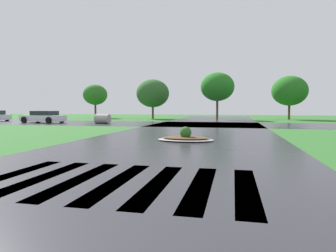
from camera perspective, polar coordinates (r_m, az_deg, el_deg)
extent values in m
cube|color=#2B2B30|center=(12.49, 1.16, -3.72)|extent=(9.91, 80.00, 0.01)
cube|color=#2B2B30|center=(27.79, 7.45, 0.32)|extent=(90.00, 8.92, 0.01)
cube|color=white|center=(8.01, -28.05, -8.31)|extent=(0.45, 3.51, 0.01)
cube|color=white|center=(7.47, -22.73, -9.02)|extent=(0.45, 3.51, 0.01)
cube|color=white|center=(7.00, -16.61, -9.74)|extent=(0.45, 3.51, 0.01)
cube|color=white|center=(6.62, -9.67, -10.41)|extent=(0.45, 3.51, 0.01)
cube|color=white|center=(6.34, -1.97, -10.99)|extent=(0.45, 3.51, 0.01)
cube|color=white|center=(6.18, 6.30, -11.38)|extent=(0.45, 3.51, 0.01)
cube|color=white|center=(6.16, 14.82, -11.55)|extent=(0.45, 3.51, 0.01)
ellipsoid|color=#9E9B93|center=(14.15, 3.40, -2.62)|extent=(2.68, 1.65, 0.12)
ellipsoid|color=brown|center=(14.15, 3.40, -2.26)|extent=(2.20, 1.35, 0.10)
sphere|color=#2D6023|center=(14.12, 3.41, -1.25)|extent=(0.56, 0.56, 0.56)
cube|color=silver|center=(32.92, -22.93, 1.40)|extent=(4.79, 2.36, 0.62)
cube|color=#1E232B|center=(32.77, -22.70, 2.32)|extent=(2.53, 1.86, 0.44)
cylinder|color=black|center=(33.36, -25.98, 1.07)|extent=(0.66, 0.30, 0.64)
cylinder|color=black|center=(34.67, -23.78, 1.22)|extent=(0.66, 0.30, 0.64)
cylinder|color=black|center=(31.19, -21.97, 1.02)|extent=(0.66, 0.30, 0.64)
cylinder|color=black|center=(32.59, -19.80, 1.18)|extent=(0.66, 0.30, 0.64)
cylinder|color=black|center=(39.36, -28.59, 1.34)|extent=(0.66, 0.30, 0.64)
cylinder|color=#9E9B93|center=(29.67, -12.48, 1.35)|extent=(1.47, 1.00, 0.92)
cylinder|color=#4C3823|center=(45.35, -13.80, 2.91)|extent=(0.28, 0.28, 2.21)
ellipsoid|color=#2A6A21|center=(45.38, -13.84, 5.88)|extent=(3.54, 3.54, 3.01)
cylinder|color=#4C3823|center=(40.87, -2.94, 2.74)|extent=(0.28, 0.28, 1.92)
ellipsoid|color=#2E5D28|center=(40.90, -2.96, 6.30)|extent=(4.49, 4.49, 3.82)
cylinder|color=#4C3823|center=(38.71, 9.45, 3.24)|extent=(0.28, 0.28, 2.71)
ellipsoid|color=#247220|center=(38.80, 9.50, 7.47)|extent=(4.30, 4.30, 3.66)
cylinder|color=#4C3823|center=(41.21, 22.29, 2.63)|extent=(0.28, 0.28, 2.13)
ellipsoid|color=#246D1E|center=(41.26, 22.37, 6.30)|extent=(4.49, 4.49, 3.82)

